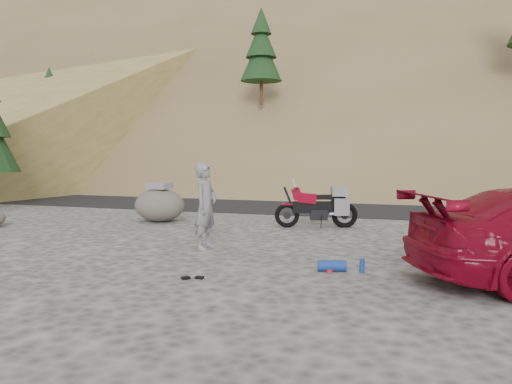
% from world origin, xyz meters
% --- Properties ---
extents(ground, '(140.00, 140.00, 0.00)m').
position_xyz_m(ground, '(0.00, 0.00, 0.00)').
color(ground, '#44413F').
rests_on(ground, ground).
extents(road, '(120.00, 7.00, 0.05)m').
position_xyz_m(road, '(0.00, 9.00, 0.00)').
color(road, black).
rests_on(road, ground).
extents(hillside, '(120.00, 73.00, 46.72)m').
position_xyz_m(hillside, '(-0.05, 40.88, 11.08)').
color(hillside, brown).
rests_on(hillside, ground).
extents(motorcycle, '(2.04, 1.00, 1.26)m').
position_xyz_m(motorcycle, '(0.91, 3.44, 0.54)').
color(motorcycle, black).
rests_on(motorcycle, ground).
extents(man, '(0.46, 0.65, 1.70)m').
position_xyz_m(man, '(-0.70, -0.05, 0.00)').
color(man, gray).
rests_on(man, ground).
extents(boulder, '(1.70, 1.57, 1.09)m').
position_xyz_m(boulder, '(-3.50, 3.14, 0.47)').
color(boulder, '#524E47').
rests_on(boulder, ground).
extents(gear_blue_mat, '(0.48, 0.29, 0.18)m').
position_xyz_m(gear_blue_mat, '(1.99, -1.16, 0.09)').
color(gear_blue_mat, navy).
rests_on(gear_blue_mat, ground).
extents(gear_bottle, '(0.09, 0.09, 0.23)m').
position_xyz_m(gear_bottle, '(2.45, -1.10, 0.11)').
color(gear_bottle, navy).
rests_on(gear_bottle, ground).
extents(gear_funnel, '(0.14, 0.14, 0.17)m').
position_xyz_m(gear_funnel, '(1.95, -1.19, 0.09)').
color(gear_funnel, red).
rests_on(gear_funnel, ground).
extents(gear_glove_a, '(0.13, 0.10, 0.04)m').
position_xyz_m(gear_glove_a, '(0.16, -2.25, 0.02)').
color(gear_glove_a, black).
rests_on(gear_glove_a, ground).
extents(gear_glove_b, '(0.15, 0.15, 0.04)m').
position_xyz_m(gear_glove_b, '(-0.03, -2.34, 0.02)').
color(gear_glove_b, black).
rests_on(gear_glove_b, ground).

